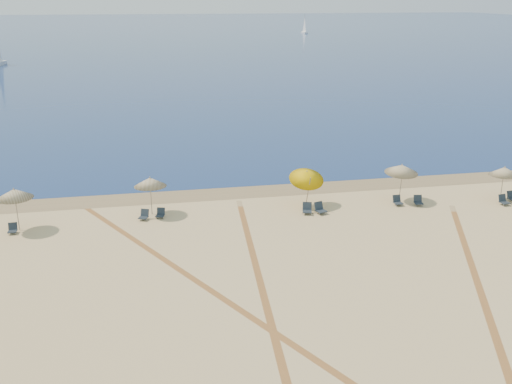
# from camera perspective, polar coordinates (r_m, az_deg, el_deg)

# --- Properties ---
(ocean) EXTENTS (500.00, 500.00, 0.00)m
(ocean) POSITION_cam_1_polar(r_m,az_deg,el_deg) (238.48, -9.62, 15.70)
(ocean) COLOR #0C2151
(ocean) RESTS_ON ground
(wet_sand) EXTENTS (500.00, 500.00, 0.00)m
(wet_sand) POSITION_cam_1_polar(r_m,az_deg,el_deg) (39.73, -1.08, 0.08)
(wet_sand) COLOR olive
(wet_sand) RESTS_ON ground
(umbrella_1) EXTENTS (2.05, 2.05, 2.57)m
(umbrella_1) POSITION_cam_1_polar(r_m,az_deg,el_deg) (35.26, -22.98, -0.16)
(umbrella_1) COLOR gray
(umbrella_1) RESTS_ON ground
(umbrella_2) EXTENTS (2.00, 2.01, 2.45)m
(umbrella_2) POSITION_cam_1_polar(r_m,az_deg,el_deg) (35.51, -10.53, 0.99)
(umbrella_2) COLOR gray
(umbrella_2) RESTS_ON ground
(umbrella_3) EXTENTS (2.23, 2.27, 2.74)m
(umbrella_3) POSITION_cam_1_polar(r_m,az_deg,el_deg) (36.46, 5.10, 1.62)
(umbrella_3) COLOR gray
(umbrella_3) RESTS_ON ground
(umbrella_4) EXTENTS (2.16, 2.20, 2.59)m
(umbrella_4) POSITION_cam_1_polar(r_m,az_deg,el_deg) (38.38, 14.34, 2.25)
(umbrella_4) COLOR gray
(umbrella_4) RESTS_ON ground
(umbrella_5) EXTENTS (1.92, 1.93, 2.37)m
(umbrella_5) POSITION_cam_1_polar(r_m,az_deg,el_deg) (40.72, 23.55, 1.92)
(umbrella_5) COLOR gray
(umbrella_5) RESTS_ON ground
(chair_2) EXTENTS (0.49, 0.58, 0.59)m
(chair_2) POSITION_cam_1_polar(r_m,az_deg,el_deg) (35.59, -23.13, -3.40)
(chair_2) COLOR black
(chair_2) RESTS_ON ground
(chair_3) EXTENTS (0.71, 0.75, 0.62)m
(chair_3) POSITION_cam_1_polar(r_m,az_deg,el_deg) (35.35, -11.12, -2.28)
(chair_3) COLOR black
(chair_3) RESTS_ON ground
(chair_4) EXTENTS (0.63, 0.69, 0.59)m
(chair_4) POSITION_cam_1_polar(r_m,az_deg,el_deg) (35.47, -9.52, -2.13)
(chair_4) COLOR black
(chair_4) RESTS_ON ground
(chair_5) EXTENTS (0.72, 0.79, 0.69)m
(chair_5) POSITION_cam_1_polar(r_m,az_deg,el_deg) (35.77, 5.13, -1.68)
(chair_5) COLOR black
(chair_5) RESTS_ON ground
(chair_6) EXTENTS (0.78, 0.84, 0.71)m
(chair_6) POSITION_cam_1_polar(r_m,az_deg,el_deg) (35.88, 6.41, -1.64)
(chair_6) COLOR black
(chair_6) RESTS_ON ground
(chair_7) EXTENTS (0.56, 0.65, 0.64)m
(chair_7) POSITION_cam_1_polar(r_m,az_deg,el_deg) (38.18, 13.95, -0.86)
(chair_7) COLOR black
(chair_7) RESTS_ON ground
(chair_8) EXTENTS (0.61, 0.69, 0.63)m
(chair_8) POSITION_cam_1_polar(r_m,az_deg,el_deg) (38.54, 15.89, -0.85)
(chair_8) COLOR black
(chair_8) RESTS_ON ground
(chair_9) EXTENTS (0.63, 0.71, 0.66)m
(chair_9) POSITION_cam_1_polar(r_m,az_deg,el_deg) (40.48, 23.48, -0.77)
(chair_9) COLOR black
(chair_9) RESTS_ON ground
(chair_10) EXTENTS (0.62, 0.70, 0.65)m
(chair_10) POSITION_cam_1_polar(r_m,az_deg,el_deg) (41.45, 24.17, -0.42)
(chair_10) COLOR black
(chair_10) RESTS_ON ground
(sailboat_0) EXTENTS (1.32, 4.58, 6.76)m
(sailboat_0) POSITION_cam_1_polar(r_m,az_deg,el_deg) (213.47, 4.86, 16.07)
(sailboat_0) COLOR white
(sailboat_0) RESTS_ON ocean
(tire_tracks) EXTENTS (49.07, 43.90, 0.00)m
(tire_tracks) POSITION_cam_1_polar(r_m,az_deg,el_deg) (25.50, 6.02, -11.49)
(tire_tracks) COLOR tan
(tire_tracks) RESTS_ON ground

